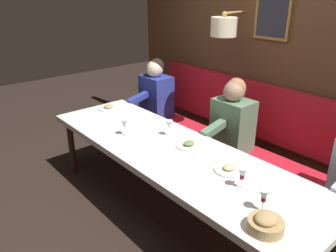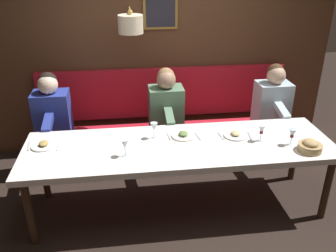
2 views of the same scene
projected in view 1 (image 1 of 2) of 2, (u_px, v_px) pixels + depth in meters
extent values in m
plane|color=black|center=(171.00, 216.00, 3.29)|extent=(12.00, 12.00, 0.00)
cube|color=silver|center=(172.00, 152.00, 3.02)|extent=(0.90, 2.99, 0.06)
cylinder|color=#301E12|center=(72.00, 148.00, 3.93)|extent=(0.07, 0.07, 0.68)
cylinder|color=#301E12|center=(335.00, 251.00, 2.39)|extent=(0.07, 0.07, 0.68)
cylinder|color=#301E12|center=(122.00, 132.00, 4.35)|extent=(0.07, 0.07, 0.68)
cube|color=red|center=(231.00, 167.00, 3.74)|extent=(0.52, 3.19, 0.45)
cube|color=#51331E|center=(274.00, 51.00, 3.61)|extent=(0.10, 4.39, 2.90)
cube|color=red|center=(262.00, 111.00, 3.82)|extent=(0.10, 3.19, 0.64)
cube|color=olive|center=(273.00, 13.00, 3.44)|extent=(0.04, 0.41, 0.53)
cube|color=#23232D|center=(272.00, 13.00, 3.43)|extent=(0.01, 0.35, 0.47)
cylinder|color=#A37F38|center=(235.00, 12.00, 3.60)|extent=(0.35, 0.02, 0.02)
cylinder|color=beige|center=(224.00, 27.00, 3.55)|extent=(0.28, 0.28, 0.20)
sphere|color=#A37F38|center=(224.00, 14.00, 3.50)|extent=(0.06, 0.06, 0.06)
cube|color=#567A5B|center=(233.00, 125.00, 3.56)|extent=(0.30, 0.40, 0.56)
sphere|color=#A37A60|center=(234.00, 91.00, 3.40)|extent=(0.22, 0.22, 0.22)
sphere|color=#937047|center=(236.00, 88.00, 3.40)|extent=(0.20, 0.20, 0.20)
cube|color=#567A5B|center=(214.00, 128.00, 3.37)|extent=(0.33, 0.09, 0.14)
cube|color=#283893|center=(156.00, 96.00, 4.48)|extent=(0.30, 0.40, 0.56)
sphere|color=beige|center=(155.00, 69.00, 4.32)|extent=(0.22, 0.22, 0.22)
sphere|color=black|center=(156.00, 66.00, 4.32)|extent=(0.20, 0.20, 0.20)
cube|color=#283893|center=(139.00, 98.00, 4.29)|extent=(0.33, 0.09, 0.14)
cylinder|color=silver|center=(229.00, 170.00, 2.65)|extent=(0.24, 0.24, 0.01)
ellipsoid|color=#D1BC84|center=(229.00, 167.00, 2.64)|extent=(0.11, 0.09, 0.04)
cube|color=silver|center=(242.00, 179.00, 2.54)|extent=(0.17, 0.04, 0.01)
cube|color=silver|center=(217.00, 163.00, 2.77)|extent=(0.18, 0.03, 0.01)
cylinder|color=silver|center=(189.00, 146.00, 3.05)|extent=(0.24, 0.24, 0.01)
ellipsoid|color=#668447|center=(189.00, 143.00, 3.04)|extent=(0.11, 0.09, 0.04)
cube|color=silver|center=(199.00, 152.00, 2.94)|extent=(0.17, 0.04, 0.01)
cube|color=silver|center=(180.00, 140.00, 3.17)|extent=(0.18, 0.03, 0.01)
cylinder|color=white|center=(109.00, 108.00, 3.98)|extent=(0.24, 0.24, 0.01)
ellipsoid|color=#AD8E4C|center=(109.00, 106.00, 3.97)|extent=(0.11, 0.09, 0.04)
cube|color=silver|center=(114.00, 112.00, 3.87)|extent=(0.17, 0.04, 0.01)
cube|color=silver|center=(104.00, 105.00, 4.10)|extent=(0.18, 0.04, 0.01)
cylinder|color=silver|center=(262.00, 211.00, 2.18)|extent=(0.06, 0.06, 0.00)
cylinder|color=silver|center=(263.00, 206.00, 2.16)|extent=(0.01, 0.01, 0.07)
cone|color=silver|center=(264.00, 195.00, 2.13)|extent=(0.07, 0.07, 0.08)
cylinder|color=maroon|center=(263.00, 199.00, 2.14)|extent=(0.03, 0.03, 0.03)
cylinder|color=silver|center=(241.00, 188.00, 2.43)|extent=(0.06, 0.06, 0.00)
cylinder|color=silver|center=(241.00, 183.00, 2.41)|extent=(0.01, 0.01, 0.07)
cone|color=silver|center=(242.00, 173.00, 2.38)|extent=(0.07, 0.07, 0.08)
cylinder|color=maroon|center=(242.00, 177.00, 2.39)|extent=(0.03, 0.03, 0.03)
cylinder|color=silver|center=(125.00, 135.00, 3.28)|extent=(0.06, 0.06, 0.00)
cylinder|color=silver|center=(125.00, 132.00, 3.27)|extent=(0.01, 0.01, 0.07)
cone|color=silver|center=(125.00, 124.00, 3.23)|extent=(0.07, 0.07, 0.08)
cylinder|color=silver|center=(169.00, 136.00, 3.27)|extent=(0.06, 0.06, 0.00)
cylinder|color=silver|center=(169.00, 132.00, 3.25)|extent=(0.01, 0.01, 0.07)
cone|color=silver|center=(169.00, 125.00, 3.22)|extent=(0.07, 0.07, 0.08)
cylinder|color=tan|center=(265.00, 225.00, 2.00)|extent=(0.22, 0.22, 0.07)
ellipsoid|color=tan|center=(266.00, 219.00, 1.98)|extent=(0.15, 0.13, 0.06)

